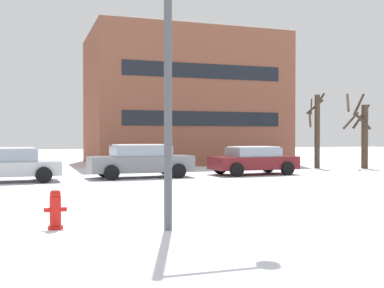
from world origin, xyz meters
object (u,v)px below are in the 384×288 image
Objects in this scene: fire_hydrant at (55,208)px; parked_car_maroon at (253,160)px; parked_car_gray at (141,161)px; street_lamp at (183,35)px; parked_car_silver at (8,164)px.

fire_hydrant is 0.20× the size of parked_car_maroon.
parked_car_gray is 5.52m from parked_car_maroon.
parked_car_maroon is at bearing 58.23° from street_lamp.
street_lamp is 12.44m from parked_car_gray.
fire_hydrant is 0.20× the size of parked_car_silver.
parked_car_gray reaches higher than parked_car_silver.
parked_car_maroon is at bearing 48.58° from fire_hydrant.
parked_car_gray is at bearing 179.20° from parked_car_maroon.
street_lamp is 12.54m from parked_car_silver.
street_lamp is 1.55× the size of parked_car_silver.
fire_hydrant is 10.85m from parked_car_silver.
street_lamp is at bearing -121.77° from parked_car_maroon.
parked_car_maroon is (9.74, 11.04, 0.29)m from fire_hydrant.
parked_car_silver reaches higher than fire_hydrant.
parked_car_silver is at bearing 96.90° from fire_hydrant.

